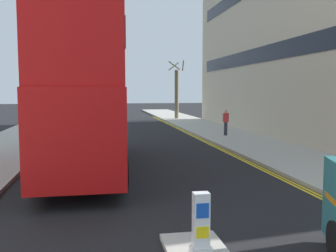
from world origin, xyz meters
name	(u,v)px	position (x,y,z in m)	size (l,w,h in m)	color
sidewalk_right	(270,150)	(6.50, 16.00, 0.07)	(4.00, 80.00, 0.14)	#ADA89E
kerb_line_outer	(245,160)	(4.40, 14.00, 0.00)	(0.10, 56.00, 0.01)	yellow
kerb_line_inner	(242,160)	(4.24, 14.00, 0.00)	(0.10, 56.00, 0.01)	yellow
keep_left_bollard	(201,227)	(0.00, 4.99, 0.61)	(0.36, 0.28, 1.11)	silver
double_decker_bus_away	(83,89)	(-2.29, 13.40, 3.03)	(2.82, 10.82, 5.64)	#B20F0F
pedestrian_far	(226,122)	(6.13, 21.67, 0.99)	(0.34, 0.22, 1.62)	#2D2D38
street_tree_mid	(177,92)	(6.04, 36.90, 2.81)	(1.69, 1.73, 5.87)	#6B6047
townhouse_terrace_right	(332,31)	(13.50, 22.03, 6.93)	(10.08, 28.00, 13.86)	beige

